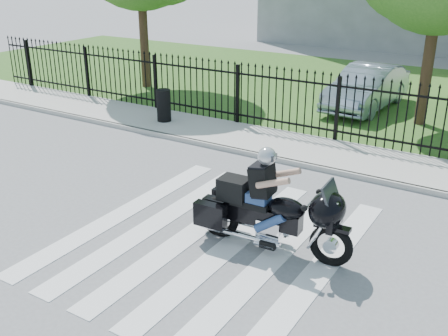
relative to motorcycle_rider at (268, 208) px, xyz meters
The scene contains 9 objects.
ground 1.25m from the motorcycle_rider, 163.81° to the right, with size 120.00×120.00×0.00m, color slate.
crosswalk 1.24m from the motorcycle_rider, 163.81° to the right, with size 5.00×5.50×0.01m, color silver, non-canonical shape.
sidewalk 4.87m from the motorcycle_rider, 101.45° to the left, with size 40.00×2.00×0.12m, color #ADAAA3.
curb 3.90m from the motorcycle_rider, 104.42° to the left, with size 40.00×0.12×0.12m, color #ADAAA3.
grass_strip 11.78m from the motorcycle_rider, 94.67° to the left, with size 40.00×12.00×0.02m, color #2D591E.
iron_fence 5.80m from the motorcycle_rider, 99.49° to the left, with size 26.00×0.04×1.80m.
motorcycle_rider is the anchor object (origin of this frame).
parked_car 9.63m from the motorcycle_rider, 98.16° to the left, with size 1.45×4.16×1.37m, color #91A1B6.
litter_bin 7.50m from the motorcycle_rider, 141.26° to the left, with size 0.41×0.41×0.93m, color black.
Camera 1 is at (4.44, -6.71, 4.58)m, focal length 42.00 mm.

